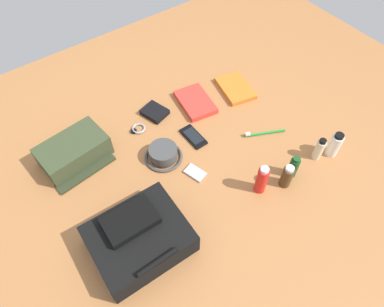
# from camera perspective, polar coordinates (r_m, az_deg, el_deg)

# --- Properties ---
(ground_plane) EXTENTS (2.64, 2.02, 0.02)m
(ground_plane) POSITION_cam_1_polar(r_m,az_deg,el_deg) (1.46, 0.00, -1.22)
(ground_plane) COLOR #A76A3B
(ground_plane) RESTS_ON ground
(backpack) EXTENTS (0.33, 0.27, 0.13)m
(backpack) POSITION_cam_1_polar(r_m,az_deg,el_deg) (1.23, -8.74, -13.56)
(backpack) COLOR black
(backpack) RESTS_ON ground_plane
(toiletry_pouch) EXTENTS (0.29, 0.23, 0.10)m
(toiletry_pouch) POSITION_cam_1_polar(r_m,az_deg,el_deg) (1.49, -18.86, 0.26)
(toiletry_pouch) COLOR #384228
(toiletry_pouch) RESTS_ON ground_plane
(bucket_hat) EXTENTS (0.16, 0.16, 0.06)m
(bucket_hat) POSITION_cam_1_polar(r_m,az_deg,el_deg) (1.44, -4.75, -0.07)
(bucket_hat) COLOR #424242
(bucket_hat) RESTS_ON ground_plane
(toothpaste_tube) EXTENTS (0.05, 0.05, 0.12)m
(toothpaste_tube) POSITION_cam_1_polar(r_m,az_deg,el_deg) (1.54, 22.47, 1.34)
(toothpaste_tube) COLOR white
(toothpaste_tube) RESTS_ON ground_plane
(lotion_bottle) EXTENTS (0.04, 0.04, 0.11)m
(lotion_bottle) POSITION_cam_1_polar(r_m,az_deg,el_deg) (1.51, 20.22, 0.66)
(lotion_bottle) COLOR beige
(lotion_bottle) RESTS_ON ground_plane
(shampoo_bottle) EXTENTS (0.04, 0.04, 0.11)m
(shampoo_bottle) POSITION_cam_1_polar(r_m,az_deg,el_deg) (1.42, 16.38, -2.12)
(shampoo_bottle) COLOR #19471E
(shampoo_bottle) RESTS_ON ground_plane
(cologne_bottle) EXTENTS (0.04, 0.04, 0.11)m
(cologne_bottle) POSITION_cam_1_polar(r_m,az_deg,el_deg) (1.39, 15.37, -3.67)
(cologne_bottle) COLOR #473319
(cologne_bottle) RESTS_ON ground_plane
(sunscreen_spray) EXTENTS (0.04, 0.04, 0.14)m
(sunscreen_spray) POSITION_cam_1_polar(r_m,az_deg,el_deg) (1.34, 11.43, -4.26)
(sunscreen_spray) COLOR red
(sunscreen_spray) RESTS_ON ground_plane
(paperback_novel) EXTENTS (0.17, 0.22, 0.02)m
(paperback_novel) POSITION_cam_1_polar(r_m,az_deg,el_deg) (1.74, 7.15, 10.63)
(paperback_novel) COLOR orange
(paperback_novel) RESTS_ON ground_plane
(travel_guidebook) EXTENTS (0.17, 0.22, 0.03)m
(travel_guidebook) POSITION_cam_1_polar(r_m,az_deg,el_deg) (1.65, 0.55, 8.45)
(travel_guidebook) COLOR red
(travel_guidebook) RESTS_ON ground_plane
(cell_phone) EXTENTS (0.06, 0.13, 0.01)m
(cell_phone) POSITION_cam_1_polar(r_m,az_deg,el_deg) (1.52, 0.23, 2.80)
(cell_phone) COLOR black
(cell_phone) RESTS_ON ground_plane
(media_player) EXTENTS (0.07, 0.10, 0.01)m
(media_player) POSITION_cam_1_polar(r_m,az_deg,el_deg) (1.40, 0.51, -3.19)
(media_player) COLOR #B7B7BC
(media_player) RESTS_ON ground_plane
(wristwatch) EXTENTS (0.07, 0.06, 0.01)m
(wristwatch) POSITION_cam_1_polar(r_m,az_deg,el_deg) (1.56, -8.89, 4.05)
(wristwatch) COLOR #99999E
(wristwatch) RESTS_ON ground_plane
(toothbrush) EXTENTS (0.17, 0.09, 0.02)m
(toothbrush) POSITION_cam_1_polar(r_m,az_deg,el_deg) (1.56, 11.55, 3.28)
(toothbrush) COLOR #198C33
(toothbrush) RESTS_ON ground_plane
(wallet) EXTENTS (0.12, 0.13, 0.02)m
(wallet) POSITION_cam_1_polar(r_m,az_deg,el_deg) (1.62, -6.17, 6.81)
(wallet) COLOR black
(wallet) RESTS_ON ground_plane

